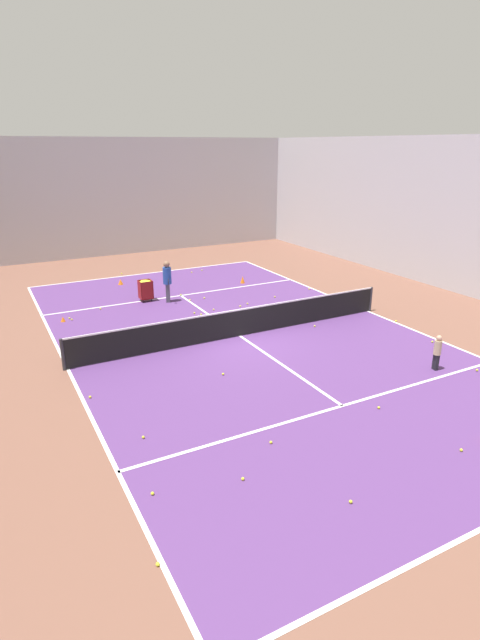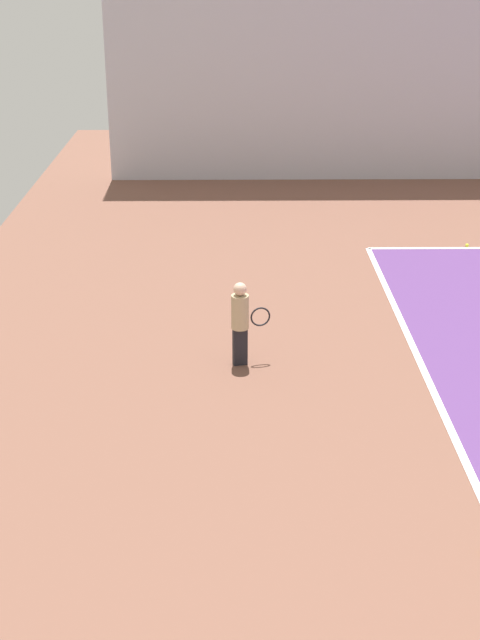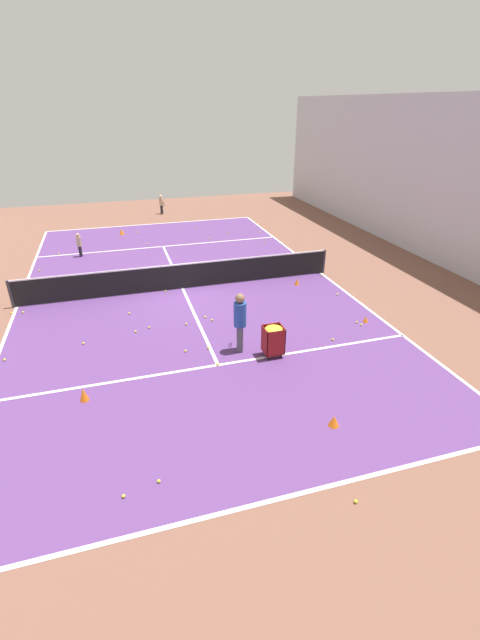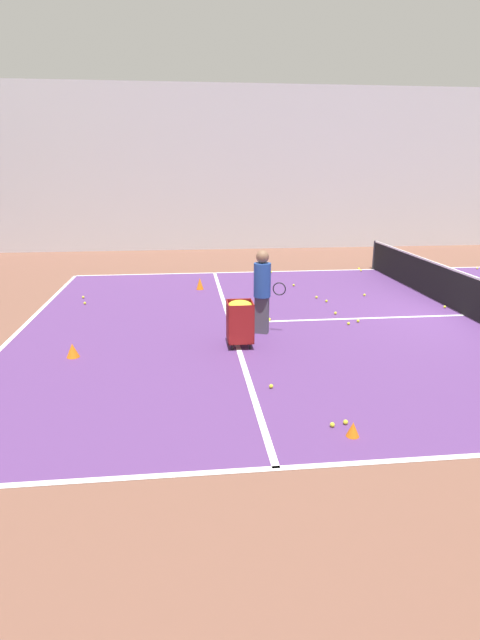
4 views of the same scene
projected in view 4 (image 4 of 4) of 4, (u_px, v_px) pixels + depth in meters
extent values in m
plane|color=brown|center=(464.00, 315.00, 12.14)|extent=(35.69, 35.69, 0.00)
cube|color=#563370|center=(464.00, 315.00, 12.14)|extent=(11.89, 20.78, 0.00)
cube|color=white|center=(20.00, 329.00, 11.05)|extent=(11.89, 0.10, 0.00)
cube|color=white|center=(374.00, 269.00, 17.80)|extent=(0.10, 20.78, 0.00)
cube|color=white|center=(230.00, 323.00, 11.54)|extent=(11.89, 0.10, 0.00)
cube|color=white|center=(464.00, 315.00, 12.14)|extent=(0.10, 11.43, 0.00)
cube|color=silver|center=(335.00, 170.00, 22.08)|extent=(0.15, 31.99, 6.88)
cylinder|color=#2D2D33|center=(374.00, 255.00, 17.76)|extent=(0.10, 0.10, 1.02)
cube|color=black|center=(466.00, 296.00, 12.00)|extent=(11.99, 0.03, 0.95)
cube|color=white|center=(469.00, 275.00, 11.86)|extent=(11.99, 0.04, 0.05)
cube|color=#4C4C56|center=(262.00, 315.00, 10.71)|extent=(0.26, 0.33, 0.81)
cylinder|color=#234799|center=(262.00, 280.00, 10.49)|extent=(0.46, 0.46, 0.72)
sphere|color=#846047|center=(263.00, 257.00, 10.35)|extent=(0.27, 0.27, 0.27)
torus|color=black|center=(279.00, 289.00, 10.50)|extent=(0.12, 0.27, 0.28)
cube|color=maroon|center=(240.00, 340.00, 9.96)|extent=(0.55, 0.51, 0.02)
cube|color=maroon|center=(252.00, 321.00, 9.87)|extent=(0.55, 0.02, 0.78)
cube|color=maroon|center=(228.00, 322.00, 9.82)|extent=(0.55, 0.02, 0.78)
cube|color=maroon|center=(242.00, 325.00, 9.59)|extent=(0.02, 0.51, 0.78)
cube|color=maroon|center=(239.00, 317.00, 10.10)|extent=(0.02, 0.51, 0.78)
ellipsoid|color=yellow|center=(240.00, 305.00, 9.75)|extent=(0.51, 0.47, 0.16)
cylinder|color=black|center=(250.00, 346.00, 9.81)|extent=(0.05, 0.05, 0.14)
cylinder|color=black|center=(248.00, 340.00, 10.18)|extent=(0.05, 0.05, 0.14)
cylinder|color=black|center=(232.00, 347.00, 9.77)|extent=(0.05, 0.05, 0.14)
cylinder|color=black|center=(230.00, 340.00, 10.14)|extent=(0.05, 0.05, 0.14)
cone|color=orange|center=(73.00, 350.00, 9.37)|extent=(0.24, 0.24, 0.27)
cone|color=orange|center=(200.00, 284.00, 14.76)|extent=(0.22, 0.22, 0.35)
cone|color=orange|center=(353.00, 429.00, 6.57)|extent=(0.18, 0.18, 0.20)
sphere|color=yellow|center=(294.00, 285.00, 15.20)|extent=(0.07, 0.07, 0.07)
sphere|color=yellow|center=(316.00, 297.00, 13.74)|extent=(0.07, 0.07, 0.07)
sphere|color=yellow|center=(365.00, 295.00, 14.00)|extent=(0.07, 0.07, 0.07)
sphere|color=yellow|center=(427.00, 287.00, 14.96)|extent=(0.07, 0.07, 0.07)
sphere|color=yellow|center=(230.00, 321.00, 11.54)|extent=(0.07, 0.07, 0.07)
sphere|color=yellow|center=(359.00, 268.00, 17.82)|extent=(0.07, 0.07, 0.07)
sphere|color=yellow|center=(85.00, 303.00, 13.12)|extent=(0.07, 0.07, 0.07)
sphere|color=yellow|center=(266.00, 312.00, 12.33)|extent=(0.07, 0.07, 0.07)
sphere|color=yellow|center=(346.00, 422.00, 6.90)|extent=(0.07, 0.07, 0.07)
sphere|color=yellow|center=(271.00, 272.00, 17.16)|extent=(0.07, 0.07, 0.07)
sphere|color=yellow|center=(477.00, 268.00, 17.83)|extent=(0.07, 0.07, 0.07)
sphere|color=yellow|center=(413.00, 267.00, 18.04)|extent=(0.07, 0.07, 0.07)
sphere|color=yellow|center=(269.00, 319.00, 11.69)|extent=(0.07, 0.07, 0.07)
sphere|color=yellow|center=(445.00, 307.00, 12.77)|extent=(0.07, 0.07, 0.07)
sphere|color=yellow|center=(83.00, 297.00, 13.74)|extent=(0.07, 0.07, 0.07)
sphere|color=yellow|center=(335.00, 313.00, 12.20)|extent=(0.07, 0.07, 0.07)
sphere|color=yellow|center=(348.00, 323.00, 11.37)|extent=(0.07, 0.07, 0.07)
sphere|color=yellow|center=(332.00, 425.00, 6.83)|extent=(0.07, 0.07, 0.07)
sphere|color=yellow|center=(271.00, 386.00, 8.05)|extent=(0.07, 0.07, 0.07)
sphere|color=yellow|center=(358.00, 321.00, 11.56)|extent=(0.07, 0.07, 0.07)
sphere|color=yellow|center=(326.00, 301.00, 13.34)|extent=(0.07, 0.07, 0.07)
sphere|color=yellow|center=(361.00, 270.00, 17.45)|extent=(0.07, 0.07, 0.07)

